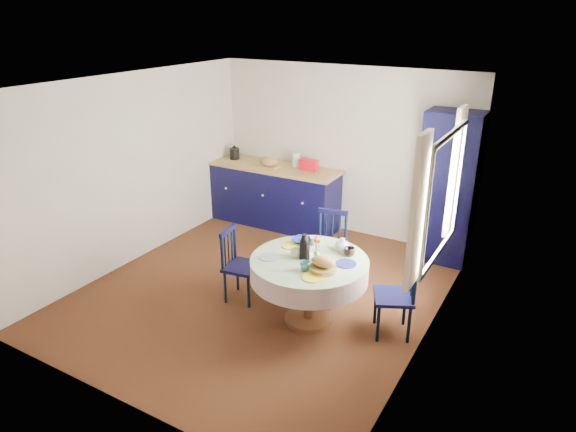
% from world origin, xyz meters
% --- Properties ---
extents(floor, '(4.50, 4.50, 0.00)m').
position_xyz_m(floor, '(0.00, 0.00, 0.00)').
color(floor, black).
rests_on(floor, ground).
extents(ceiling, '(4.50, 4.50, 0.00)m').
position_xyz_m(ceiling, '(0.00, 0.00, 2.50)').
color(ceiling, white).
rests_on(ceiling, wall_back).
extents(wall_back, '(4.00, 0.02, 2.50)m').
position_xyz_m(wall_back, '(0.00, 2.25, 1.25)').
color(wall_back, beige).
rests_on(wall_back, floor).
extents(wall_left, '(0.02, 4.50, 2.50)m').
position_xyz_m(wall_left, '(-2.00, 0.00, 1.25)').
color(wall_left, beige).
rests_on(wall_left, floor).
extents(wall_right, '(0.02, 4.50, 2.50)m').
position_xyz_m(wall_right, '(2.00, 0.00, 1.25)').
color(wall_right, beige).
rests_on(wall_right, floor).
extents(window, '(0.10, 1.74, 1.45)m').
position_xyz_m(window, '(1.95, 0.30, 1.52)').
color(window, white).
rests_on(window, wall_right).
extents(kitchen_counter, '(2.16, 0.69, 1.20)m').
position_xyz_m(kitchen_counter, '(-1.00, 1.90, 0.49)').
color(kitchen_counter, black).
rests_on(kitchen_counter, floor).
extents(pantry_cabinet, '(0.72, 0.53, 2.04)m').
position_xyz_m(pantry_cabinet, '(1.66, 2.00, 1.02)').
color(pantry_cabinet, black).
rests_on(pantry_cabinet, floor).
extents(dining_table, '(1.26, 1.26, 1.04)m').
position_xyz_m(dining_table, '(0.81, -0.30, 0.64)').
color(dining_table, '#532D17').
rests_on(dining_table, floor).
extents(chair_left, '(0.43, 0.45, 0.89)m').
position_xyz_m(chair_left, '(-0.14, -0.28, 0.45)').
color(chair_left, black).
rests_on(chair_left, floor).
extents(chair_far, '(0.48, 0.46, 0.93)m').
position_xyz_m(chair_far, '(0.60, 0.61, 0.47)').
color(chair_far, black).
rests_on(chair_far, floor).
extents(chair_right, '(0.53, 0.54, 0.92)m').
position_xyz_m(chair_right, '(1.70, -0.04, 0.47)').
color(chair_right, black).
rests_on(chair_right, floor).
extents(mug_a, '(0.12, 0.12, 0.10)m').
position_xyz_m(mug_a, '(0.65, -0.32, 0.81)').
color(mug_a, silver).
rests_on(mug_a, dining_table).
extents(mug_b, '(0.11, 0.11, 0.10)m').
position_xyz_m(mug_b, '(0.88, -0.55, 0.81)').
color(mug_b, '#31717E').
rests_on(mug_b, dining_table).
extents(mug_c, '(0.12, 0.12, 0.10)m').
position_xyz_m(mug_c, '(1.13, -0.02, 0.81)').
color(mug_c, black).
rests_on(mug_c, dining_table).
extents(mug_d, '(0.11, 0.11, 0.10)m').
position_xyz_m(mug_d, '(0.68, 0.04, 0.81)').
color(mug_d, silver).
rests_on(mug_d, dining_table).
extents(cobalt_bowl, '(0.23, 0.23, 0.06)m').
position_xyz_m(cobalt_bowl, '(0.54, 0.02, 0.79)').
color(cobalt_bowl, navy).
rests_on(cobalt_bowl, dining_table).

